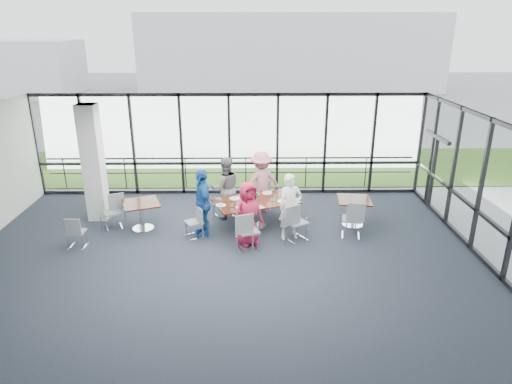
{
  "coord_description": "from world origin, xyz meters",
  "views": [
    {
      "loc": [
        0.63,
        -8.88,
        5.12
      ],
      "look_at": [
        0.79,
        2.05,
        1.1
      ],
      "focal_mm": 32.0,
      "sensor_mm": 36.0,
      "label": 1
    }
  ],
  "objects_px": {
    "diner_near_left": "(248,213)",
    "chair_main_fr": "(262,196)",
    "diner_far_left": "(225,188)",
    "chair_main_nr": "(296,222)",
    "chair_spare_lb": "(113,212)",
    "diner_end": "(203,203)",
    "chair_spare_r": "(352,219)",
    "main_table": "(256,204)",
    "side_table_right": "(354,203)",
    "chair_spare_la": "(76,232)",
    "diner_far_right": "(261,182)",
    "side_table_left": "(141,206)",
    "chair_main_nl": "(248,231)",
    "diner_near_right": "(290,207)",
    "structural_column": "(93,163)",
    "chair_main_end": "(194,222)",
    "chair_main_fl": "(224,200)"
  },
  "relations": [
    {
      "from": "diner_near_left",
      "to": "chair_main_fr",
      "type": "relative_size",
      "value": 1.98
    },
    {
      "from": "side_table_left",
      "to": "diner_near_left",
      "type": "xyz_separation_m",
      "value": [
        2.8,
        -0.89,
        0.16
      ]
    },
    {
      "from": "chair_main_end",
      "to": "chair_spare_r",
      "type": "xyz_separation_m",
      "value": [
        4.01,
        -0.03,
        0.07
      ]
    },
    {
      "from": "chair_main_end",
      "to": "chair_spare_lb",
      "type": "bearing_deg",
      "value": -135.13
    },
    {
      "from": "diner_near_right",
      "to": "chair_main_end",
      "type": "relative_size",
      "value": 2.08
    },
    {
      "from": "chair_main_nr",
      "to": "chair_spare_r",
      "type": "relative_size",
      "value": 1.0
    },
    {
      "from": "main_table",
      "to": "diner_near_left",
      "type": "xyz_separation_m",
      "value": [
        -0.21,
        -1.0,
        0.16
      ]
    },
    {
      "from": "chair_spare_la",
      "to": "chair_main_nl",
      "type": "bearing_deg",
      "value": -0.43
    },
    {
      "from": "side_table_right",
      "to": "diner_far_left",
      "type": "relative_size",
      "value": 0.54
    },
    {
      "from": "diner_near_right",
      "to": "diner_near_left",
      "type": "bearing_deg",
      "value": 178.02
    },
    {
      "from": "diner_far_left",
      "to": "chair_main_nr",
      "type": "bearing_deg",
      "value": 126.8
    },
    {
      "from": "chair_main_nr",
      "to": "chair_spare_lb",
      "type": "xyz_separation_m",
      "value": [
        -4.81,
        0.8,
        -0.04
      ]
    },
    {
      "from": "diner_far_right",
      "to": "chair_main_nr",
      "type": "bearing_deg",
      "value": 94.43
    },
    {
      "from": "chair_spare_la",
      "to": "chair_spare_r",
      "type": "xyz_separation_m",
      "value": [
        6.8,
        0.5,
        0.08
      ]
    },
    {
      "from": "diner_end",
      "to": "chair_spare_la",
      "type": "xyz_separation_m",
      "value": [
        -3.01,
        -0.66,
        -0.49
      ]
    },
    {
      "from": "side_table_left",
      "to": "chair_spare_r",
      "type": "relative_size",
      "value": 1.2
    },
    {
      "from": "diner_near_left",
      "to": "chair_main_nl",
      "type": "relative_size",
      "value": 1.68
    },
    {
      "from": "chair_main_fr",
      "to": "chair_main_end",
      "type": "distance_m",
      "value": 2.57
    },
    {
      "from": "chair_main_nl",
      "to": "chair_spare_lb",
      "type": "xyz_separation_m",
      "value": [
        -3.6,
        1.29,
        -0.04
      ]
    },
    {
      "from": "diner_far_right",
      "to": "chair_main_fr",
      "type": "relative_size",
      "value": 2.2
    },
    {
      "from": "chair_spare_la",
      "to": "chair_spare_r",
      "type": "height_order",
      "value": "chair_spare_r"
    },
    {
      "from": "main_table",
      "to": "diner_far_right",
      "type": "bearing_deg",
      "value": 60.31
    },
    {
      "from": "diner_near_right",
      "to": "chair_spare_lb",
      "type": "bearing_deg",
      "value": 154.16
    },
    {
      "from": "chair_main_nl",
      "to": "main_table",
      "type": "bearing_deg",
      "value": 59.97
    },
    {
      "from": "main_table",
      "to": "chair_main_fl",
      "type": "height_order",
      "value": "chair_main_fl"
    },
    {
      "from": "side_table_left",
      "to": "chair_spare_la",
      "type": "relative_size",
      "value": 1.46
    },
    {
      "from": "diner_near_left",
      "to": "diner_near_right",
      "type": "distance_m",
      "value": 1.1
    },
    {
      "from": "diner_end",
      "to": "chair_spare_r",
      "type": "xyz_separation_m",
      "value": [
        3.79,
        -0.17,
        -0.4
      ]
    },
    {
      "from": "chair_spare_lb",
      "to": "chair_spare_r",
      "type": "distance_m",
      "value": 6.27
    },
    {
      "from": "chair_main_end",
      "to": "chair_spare_la",
      "type": "bearing_deg",
      "value": -109.53
    },
    {
      "from": "chair_main_nl",
      "to": "chair_main_nr",
      "type": "relative_size",
      "value": 0.99
    },
    {
      "from": "diner_near_left",
      "to": "chair_spare_lb",
      "type": "xyz_separation_m",
      "value": [
        -3.6,
        0.98,
        -0.37
      ]
    },
    {
      "from": "chair_main_nl",
      "to": "chair_spare_la",
      "type": "xyz_separation_m",
      "value": [
        -4.16,
        0.17,
        -0.08
      ]
    },
    {
      "from": "side_table_left",
      "to": "chair_main_end",
      "type": "relative_size",
      "value": 1.42
    },
    {
      "from": "chair_main_nl",
      "to": "chair_main_fr",
      "type": "relative_size",
      "value": 1.18
    },
    {
      "from": "main_table",
      "to": "chair_spare_lb",
      "type": "xyz_separation_m",
      "value": [
        -3.81,
        -0.02,
        -0.2
      ]
    },
    {
      "from": "chair_main_nr",
      "to": "chair_main_fl",
      "type": "relative_size",
      "value": 1.02
    },
    {
      "from": "diner_near_right",
      "to": "diner_end",
      "type": "xyz_separation_m",
      "value": [
        -2.21,
        0.23,
        0.04
      ]
    },
    {
      "from": "diner_far_right",
      "to": "diner_end",
      "type": "distance_m",
      "value": 2.18
    },
    {
      "from": "diner_far_right",
      "to": "diner_end",
      "type": "height_order",
      "value": "diner_far_right"
    },
    {
      "from": "structural_column",
      "to": "diner_far_left",
      "type": "distance_m",
      "value": 3.63
    },
    {
      "from": "diner_far_right",
      "to": "chair_main_end",
      "type": "height_order",
      "value": "diner_far_right"
    },
    {
      "from": "chair_main_fl",
      "to": "diner_near_right",
      "type": "bearing_deg",
      "value": 110.32
    },
    {
      "from": "diner_end",
      "to": "chair_main_fr",
      "type": "distance_m",
      "value": 2.36
    },
    {
      "from": "chair_spare_lb",
      "to": "chair_main_end",
      "type": "bearing_deg",
      "value": 141.95
    },
    {
      "from": "diner_far_left",
      "to": "side_table_right",
      "type": "bearing_deg",
      "value": 155.81
    },
    {
      "from": "side_table_right",
      "to": "side_table_left",
      "type": "bearing_deg",
      "value": -178.35
    },
    {
      "from": "structural_column",
      "to": "diner_far_right",
      "type": "height_order",
      "value": "structural_column"
    },
    {
      "from": "side_table_right",
      "to": "chair_main_fl",
      "type": "relative_size",
      "value": 1.0
    },
    {
      "from": "main_table",
      "to": "chair_main_end",
      "type": "xyz_separation_m",
      "value": [
        -1.58,
        -0.61,
        -0.23
      ]
    }
  ]
}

